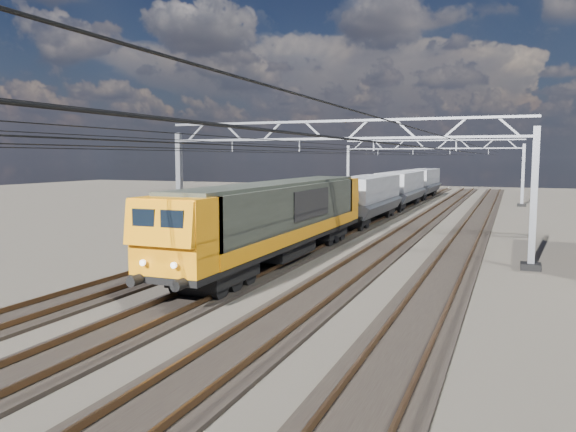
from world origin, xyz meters
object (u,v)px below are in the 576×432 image
at_px(catenary_gantry_far, 431,169).
at_px(hopper_wagon_lead, 367,195).
at_px(hopper_wagon_third, 422,181).
at_px(locomotive, 280,216).
at_px(catenary_gantry_mid, 335,182).
at_px(hopper_wagon_mid, 401,186).

bearing_deg(catenary_gantry_far, hopper_wagon_lead, -95.43).
distance_m(catenary_gantry_far, hopper_wagon_third, 7.79).
bearing_deg(locomotive, catenary_gantry_far, 87.05).
bearing_deg(hopper_wagon_lead, catenary_gantry_far, 84.57).
distance_m(catenary_gantry_mid, catenary_gantry_far, 36.00).
bearing_deg(hopper_wagon_lead, catenary_gantry_mid, -82.38).
bearing_deg(locomotive, hopper_wagon_mid, 90.00).
bearing_deg(catenary_gantry_far, catenary_gantry_mid, -90.00).
xyz_separation_m(catenary_gantry_far, hopper_wagon_third, (-2.00, 7.34, -1.67)).
distance_m(locomotive, hopper_wagon_mid, 31.90).
distance_m(locomotive, hopper_wagon_third, 46.10).
bearing_deg(catenary_gantry_mid, locomotive, -125.99).
bearing_deg(hopper_wagon_mid, catenary_gantry_mid, -86.07).
xyz_separation_m(catenary_gantry_far, hopper_wagon_lead, (-2.00, -21.06, -1.67)).
height_order(catenary_gantry_mid, locomotive, catenary_gantry_mid).
relative_size(hopper_wagon_mid, hopper_wagon_third, 1.00).
distance_m(locomotive, hopper_wagon_lead, 17.70).
height_order(catenary_gantry_far, locomotive, catenary_gantry_far).
xyz_separation_m(locomotive, hopper_wagon_mid, (-0.00, 31.90, -0.09)).
distance_m(catenary_gantry_far, hopper_wagon_mid, 7.34).
height_order(catenary_gantry_far, hopper_wagon_mid, catenary_gantry_far).
bearing_deg(hopper_wagon_third, catenary_gantry_far, -74.76).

